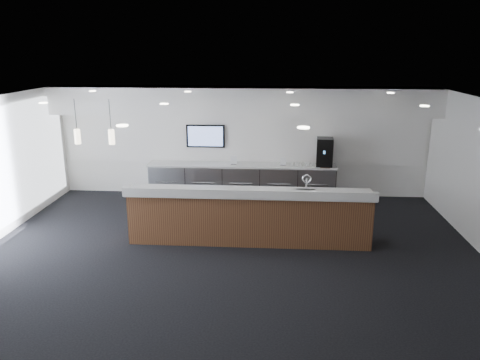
{
  "coord_description": "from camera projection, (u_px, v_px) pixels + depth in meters",
  "views": [
    {
      "loc": [
        0.78,
        -8.56,
        3.97
      ],
      "look_at": [
        0.12,
        1.3,
        1.17
      ],
      "focal_mm": 35.0,
      "sensor_mm": 36.0,
      "label": 1
    }
  ],
  "objects": [
    {
      "name": "info_sign_left",
      "position": [
        234.0,
        160.0,
        12.51
      ],
      "size": [
        0.17,
        0.02,
        0.24
      ],
      "primitive_type": "cube",
      "rotation": [
        0.0,
        0.0,
        -0.02
      ],
      "color": "white",
      "rests_on": "back_credenza"
    },
    {
      "name": "wall_tv",
      "position": [
        206.0,
        136.0,
        12.72
      ],
      "size": [
        1.05,
        0.08,
        0.62
      ],
      "color": "black",
      "rests_on": "back_wall"
    },
    {
      "name": "back_wall",
      "position": [
        242.0,
        141.0,
        12.78
      ],
      "size": [
        10.0,
        0.02,
        3.0
      ],
      "primitive_type": "cube",
      "color": "white",
      "rests_on": "ground"
    },
    {
      "name": "alcove_panel",
      "position": [
        242.0,
        138.0,
        12.73
      ],
      "size": [
        9.8,
        0.06,
        1.4
      ],
      "primitive_type": "cube",
      "color": "white",
      "rests_on": "back_wall"
    },
    {
      "name": "back_credenza",
      "position": [
        242.0,
        181.0,
        12.71
      ],
      "size": [
        5.06,
        0.66,
        0.95
      ],
      "color": "#999DA1",
      "rests_on": "ground"
    },
    {
      "name": "cup_2",
      "position": [
        302.0,
        164.0,
        12.38
      ],
      "size": [
        0.13,
        0.13,
        0.1
      ],
      "primitive_type": "imported",
      "rotation": [
        0.0,
        0.0,
        1.29
      ],
      "color": "white",
      "rests_on": "back_credenza"
    },
    {
      "name": "pendant_left",
      "position": [
        117.0,
        134.0,
        9.66
      ],
      "size": [
        0.12,
        0.12,
        0.3
      ],
      "primitive_type": "cylinder",
      "color": "#F3E1BE",
      "rests_on": "ceiling"
    },
    {
      "name": "pendant_right",
      "position": [
        84.0,
        134.0,
        9.71
      ],
      "size": [
        0.12,
        0.12,
        0.3
      ],
      "primitive_type": "cylinder",
      "color": "#F3E1BE",
      "rests_on": "ceiling"
    },
    {
      "name": "ceiling",
      "position": [
        229.0,
        103.0,
        8.53
      ],
      "size": [
        10.0,
        8.0,
        0.02
      ],
      "primitive_type": "cube",
      "color": "black",
      "rests_on": "back_wall"
    },
    {
      "name": "cup_0",
      "position": [
        313.0,
        164.0,
        12.36
      ],
      "size": [
        0.1,
        0.1,
        0.1
      ],
      "primitive_type": "imported",
      "color": "white",
      "rests_on": "back_credenza"
    },
    {
      "name": "cup_3",
      "position": [
        297.0,
        164.0,
        12.39
      ],
      "size": [
        0.13,
        0.13,
        0.1
      ],
      "primitive_type": "imported",
      "rotation": [
        0.0,
        0.0,
        1.94
      ],
      "color": "white",
      "rests_on": "back_credenza"
    },
    {
      "name": "soffit_bulkhead",
      "position": [
        241.0,
        101.0,
        12.04
      ],
      "size": [
        10.0,
        0.9,
        0.7
      ],
      "primitive_type": "cube",
      "color": "white",
      "rests_on": "back_wall"
    },
    {
      "name": "info_sign_right",
      "position": [
        283.0,
        161.0,
        12.42
      ],
      "size": [
        0.16,
        0.02,
        0.21
      ],
      "primitive_type": "cube",
      "rotation": [
        0.0,
        0.0,
        0.01
      ],
      "color": "white",
      "rests_on": "back_credenza"
    },
    {
      "name": "ground",
      "position": [
        230.0,
        253.0,
        9.35
      ],
      "size": [
        10.0,
        10.0,
        0.0
      ],
      "primitive_type": "plane",
      "color": "black",
      "rests_on": "ground"
    },
    {
      "name": "service_counter",
      "position": [
        249.0,
        216.0,
        9.79
      ],
      "size": [
        5.08,
        0.86,
        1.49
      ],
      "rotation": [
        0.0,
        0.0,
        -0.0
      ],
      "color": "#4F2B1A",
      "rests_on": "ground"
    },
    {
      "name": "ceiling_can_lights",
      "position": [
        229.0,
        104.0,
        8.54
      ],
      "size": [
        7.0,
        5.0,
        0.02
      ],
      "primitive_type": null,
      "color": "white",
      "rests_on": "ceiling"
    },
    {
      "name": "coffee_machine",
      "position": [
        325.0,
        152.0,
        12.33
      ],
      "size": [
        0.46,
        0.57,
        0.74
      ],
      "rotation": [
        0.0,
        0.0,
        -0.09
      ],
      "color": "black",
      "rests_on": "back_credenza"
    },
    {
      "name": "cup_4",
      "position": [
        292.0,
        164.0,
        12.4
      ],
      "size": [
        0.14,
        0.14,
        0.1
      ],
      "primitive_type": "imported",
      "rotation": [
        0.0,
        0.0,
        2.58
      ],
      "color": "white",
      "rests_on": "back_credenza"
    },
    {
      "name": "cup_1",
      "position": [
        308.0,
        164.0,
        12.37
      ],
      "size": [
        0.14,
        0.14,
        0.1
      ],
      "primitive_type": "imported",
      "rotation": [
        0.0,
        0.0,
        0.65
      ],
      "color": "white",
      "rests_on": "back_credenza"
    }
  ]
}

